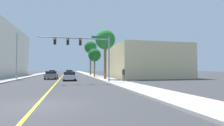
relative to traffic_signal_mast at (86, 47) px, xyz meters
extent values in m
plane|color=#38383A|center=(-3.61, 28.80, -4.53)|extent=(192.00, 192.00, 0.00)
cube|color=#9E9B93|center=(-11.28, 28.80, -4.46)|extent=(2.89, 168.00, 0.15)
cube|color=#B2ADA3|center=(4.05, 28.80, -4.46)|extent=(2.89, 168.00, 0.15)
cube|color=yellow|center=(-3.61, 28.80, -4.53)|extent=(0.16, 144.00, 0.01)
cube|color=beige|center=(13.43, 12.58, -1.29)|extent=(13.65, 15.93, 6.49)
cylinder|color=gray|center=(3.00, 0.01, -1.48)|extent=(0.20, 0.20, 5.80)
cylinder|color=gray|center=(-1.35, 0.01, 1.08)|extent=(8.71, 0.14, 0.14)
cube|color=black|center=(-0.70, 0.01, 0.63)|extent=(0.32, 0.24, 0.84)
sphere|color=orange|center=(-0.70, -0.13, 0.88)|extent=(0.20, 0.20, 0.20)
cube|color=black|center=(-2.22, 0.01, 0.63)|extent=(0.32, 0.24, 0.84)
sphere|color=orange|center=(-2.22, -0.13, 0.88)|extent=(0.20, 0.20, 0.20)
cube|color=black|center=(-3.74, 0.01, 0.63)|extent=(0.32, 0.24, 0.84)
sphere|color=orange|center=(-3.74, -0.13, 0.88)|extent=(0.20, 0.20, 0.20)
cube|color=#147233|center=(1.26, 0.01, 1.33)|extent=(1.10, 0.04, 0.28)
cylinder|color=gray|center=(-10.33, 9.15, -0.77)|extent=(0.16, 0.16, 7.23)
cube|color=beige|center=(-10.33, 9.15, 3.00)|extent=(0.56, 0.28, 0.20)
cylinder|color=brown|center=(3.69, 5.82, -1.17)|extent=(0.43, 0.43, 6.44)
sphere|color=#287F33|center=(3.69, 5.82, 2.05)|extent=(3.25, 3.25, 3.25)
cone|color=#287F33|center=(4.66, 5.72, 1.85)|extent=(0.56, 1.49, 1.76)
cone|color=#287F33|center=(3.74, 6.79, 1.85)|extent=(1.73, 0.52, 1.64)
cone|color=#287F33|center=(2.71, 5.79, 1.85)|extent=(0.47, 1.67, 1.40)
cone|color=#287F33|center=(3.86, 4.85, 1.85)|extent=(1.44, 0.64, 1.84)
cylinder|color=brown|center=(3.22, 14.81, -2.11)|extent=(0.32, 0.32, 4.56)
sphere|color=#195B23|center=(3.22, 14.81, 0.17)|extent=(2.70, 2.70, 2.70)
cone|color=#195B23|center=(4.03, 14.77, -0.03)|extent=(0.49, 1.45, 1.12)
cone|color=#195B23|center=(3.65, 15.50, -0.03)|extent=(1.21, 0.94, 1.47)
cone|color=#195B23|center=(2.93, 15.57, -0.03)|extent=(1.37, 0.84, 1.39)
cone|color=#195B23|center=(2.41, 14.91, -0.03)|extent=(0.58, 1.57, 1.16)
cone|color=#195B23|center=(2.76, 14.14, -0.03)|extent=(1.34, 1.13, 1.22)
cone|color=#195B23|center=(3.73, 14.18, -0.03)|extent=(1.33, 1.21, 1.45)
cylinder|color=brown|center=(3.43, 23.80, -0.73)|extent=(0.38, 0.38, 7.30)
sphere|color=#1E6B28|center=(3.43, 23.80, 2.92)|extent=(3.25, 3.25, 3.25)
cone|color=#1E6B28|center=(4.38, 23.99, 2.72)|extent=(0.69, 1.63, 1.72)
cone|color=#1E6B28|center=(3.74, 24.73, 2.72)|extent=(1.83, 1.01, 1.45)
cone|color=#1E6B28|center=(2.67, 24.42, 2.72)|extent=(1.05, 1.16, 1.56)
cone|color=#1E6B28|center=(2.55, 23.37, 2.72)|extent=(0.99, 1.52, 1.50)
cone|color=#1E6B28|center=(3.83, 22.92, 2.72)|extent=(1.39, 0.91, 1.56)
cube|color=#BCBCC1|center=(-1.98, 5.78, -3.94)|extent=(1.98, 4.37, 0.55)
cube|color=black|center=(-1.99, 5.82, -3.44)|extent=(1.70, 2.05, 0.45)
cylinder|color=black|center=(-2.86, 7.37, -4.21)|extent=(0.23, 0.64, 0.64)
cylinder|color=black|center=(-1.18, 7.41, -4.21)|extent=(0.23, 0.64, 0.64)
cylinder|color=black|center=(-2.79, 4.15, -4.21)|extent=(0.23, 0.64, 0.64)
cylinder|color=black|center=(-1.11, 4.18, -4.21)|extent=(0.23, 0.64, 0.64)
cube|color=black|center=(-6.84, 32.82, -3.89)|extent=(1.77, 4.61, 0.64)
cube|color=black|center=(-6.84, 32.74, -3.35)|extent=(1.54, 2.35, 0.45)
cylinder|color=black|center=(-7.62, 34.56, -4.21)|extent=(0.23, 0.64, 0.64)
cylinder|color=black|center=(-6.10, 34.58, -4.21)|extent=(0.23, 0.64, 0.64)
cylinder|color=black|center=(-7.58, 31.07, -4.21)|extent=(0.23, 0.64, 0.64)
cylinder|color=black|center=(-6.06, 31.08, -4.21)|extent=(0.23, 0.64, 0.64)
cube|color=gold|center=(-2.04, 30.74, -3.89)|extent=(1.90, 4.51, 0.65)
cube|color=black|center=(-2.03, 30.52, -3.33)|extent=(1.63, 2.26, 0.48)
cylinder|color=black|center=(-2.87, 32.39, -4.21)|extent=(0.24, 0.65, 0.64)
cylinder|color=black|center=(-1.29, 32.44, -4.21)|extent=(0.24, 0.65, 0.64)
cylinder|color=black|center=(-2.79, 29.04, -4.21)|extent=(0.24, 0.65, 0.64)
cylinder|color=black|center=(-1.20, 29.08, -4.21)|extent=(0.24, 0.65, 0.64)
cube|color=slate|center=(-5.04, 10.34, -3.90)|extent=(1.98, 4.54, 0.62)
cube|color=black|center=(-5.05, 9.99, -3.37)|extent=(1.66, 2.02, 0.44)
cylinder|color=black|center=(-5.77, 12.05, -4.21)|extent=(0.25, 0.65, 0.64)
cylinder|color=black|center=(-4.17, 11.99, -4.21)|extent=(0.25, 0.65, 0.64)
cylinder|color=black|center=(-5.91, 8.68, -4.21)|extent=(0.25, 0.65, 0.64)
cylinder|color=black|center=(-4.30, 8.62, -4.21)|extent=(0.25, 0.65, 0.64)
cube|color=#1E389E|center=(-1.86, 23.15, -3.90)|extent=(1.96, 4.27, 0.64)
cube|color=black|center=(-1.87, 22.83, -3.37)|extent=(1.67, 1.99, 0.42)
cylinder|color=black|center=(-2.63, 24.74, -4.21)|extent=(0.24, 0.65, 0.64)
cylinder|color=black|center=(-1.00, 24.69, -4.21)|extent=(0.24, 0.65, 0.64)
cylinder|color=black|center=(-2.73, 21.62, -4.21)|extent=(0.24, 0.65, 0.64)
cylinder|color=black|center=(-1.10, 21.57, -4.21)|extent=(0.24, 0.65, 0.64)
cylinder|color=#726651|center=(5.05, 0.25, -3.96)|extent=(0.32, 0.32, 0.85)
cylinder|color=#333338|center=(5.05, 0.25, -3.20)|extent=(0.38, 0.38, 0.67)
sphere|color=tan|center=(5.05, 0.25, -2.75)|extent=(0.23, 0.23, 0.23)
camera|label=1|loc=(-2.08, -22.46, -2.74)|focal=28.43mm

